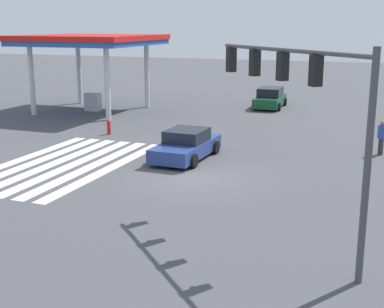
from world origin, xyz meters
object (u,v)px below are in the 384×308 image
object	(u,v)px
car_2	(270,98)
fire_hydrant	(109,127)
car_0	(186,145)
pedestrian	(382,136)
traffic_signal_mast	(299,92)

from	to	relation	value
car_2	fire_hydrant	bearing A→B (deg)	-28.19
car_0	car_2	size ratio (longest dim) A/B	1.04
pedestrian	fire_hydrant	xyz separation A→B (m)	(0.42, -15.04, -0.53)
car_2	fire_hydrant	distance (m)	14.89
traffic_signal_mast	car_0	xyz separation A→B (m)	(-8.17, -6.64, -3.84)
traffic_signal_mast	car_2	distance (m)	26.33
car_0	fire_hydrant	xyz separation A→B (m)	(-3.68, -6.33, -0.22)
traffic_signal_mast	car_0	size ratio (longest dim) A/B	1.23
car_2	car_0	bearing A→B (deg)	-2.89
car_0	car_2	distance (m)	17.08
traffic_signal_mast	car_2	bearing A→B (deg)	-30.66
car_2	traffic_signal_mast	bearing A→B (deg)	12.08
traffic_signal_mast	pedestrian	size ratio (longest dim) A/B	3.43
traffic_signal_mast	pedestrian	xyz separation A→B (m)	(-12.28, 2.07, -3.53)
pedestrian	car_2	bearing A→B (deg)	-100.78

